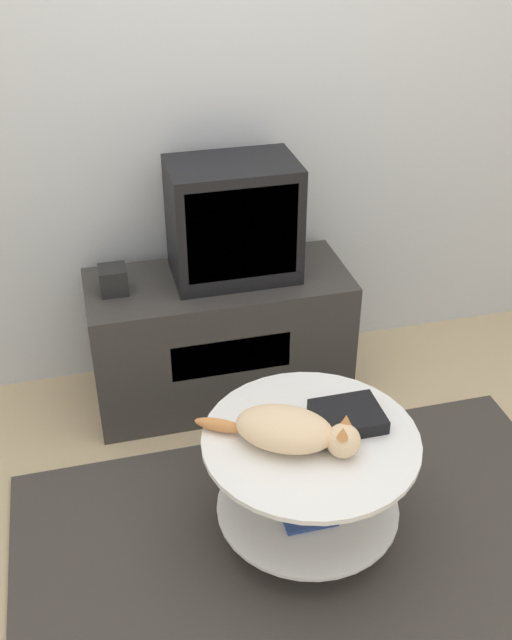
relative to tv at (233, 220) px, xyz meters
The scene contains 9 objects.
ground_plane 1.24m from the tv, 87.44° to the right, with size 12.00×12.00×0.00m, color tan.
wall_back 0.58m from the tv, 81.50° to the left, with size 8.00×0.05×2.60m.
rug 1.23m from the tv, 87.44° to the right, with size 1.99×1.16×0.02m.
tv_stand 0.52m from the tv, 158.79° to the right, with size 1.05×0.45×0.57m.
tv is the anchor object (origin of this frame).
speaker 0.52m from the tv, behind, with size 0.10×0.10×0.10m.
coffee_table 1.03m from the tv, 86.97° to the right, with size 0.70×0.70×0.43m.
dvd_box 0.93m from the tv, 78.07° to the right, with size 0.22×0.18×0.05m.
cat 0.95m from the tv, 91.83° to the right, with size 0.48×0.32×0.13m.
Camera 1 is at (-0.61, -1.64, 2.03)m, focal length 42.00 mm.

